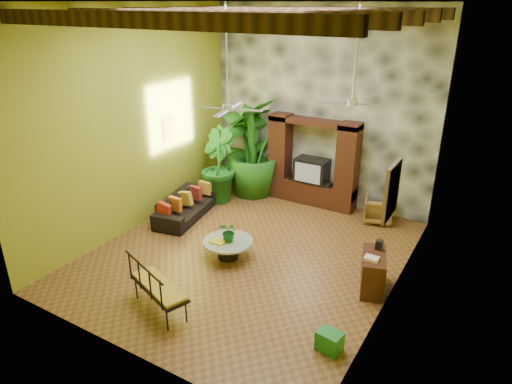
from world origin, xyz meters
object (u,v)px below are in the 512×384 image
Objects in this scene: coffee_table at (228,247)px; green_bin at (330,341)px; ceiling_fan_back at (353,92)px; ceiling_fan_front at (228,97)px; iron_bench at (156,285)px; side_console at (373,272)px; entertainment_center at (312,168)px; sofa at (186,206)px; tall_plant_b at (217,165)px; tall_plant_c at (253,148)px; wicker_armchair at (378,210)px; tall_plant_a at (247,148)px.

green_bin is (2.89, -1.49, -0.09)m from coffee_table.
ceiling_fan_back reaches higher than green_bin.
iron_bench is (-0.12, -2.13, -2.85)m from ceiling_fan_front.
iron_bench is 1.55× the size of side_console.
sofa is (-2.30, -2.41, -0.67)m from entertainment_center.
sofa is 1.47m from tall_plant_b.
entertainment_center is 1.72m from tall_plant_c.
side_console is (4.90, -1.96, -0.62)m from tall_plant_b.
entertainment_center is at bearing -21.29° from wicker_armchair.
ceiling_fan_back reaches higher than wicker_armchair.
ceiling_fan_back is 4.96× the size of green_bin.
tall_plant_b is at bearing 130.21° from ceiling_fan_front.
ceiling_fan_back is 1.78× the size of coffee_table.
coffee_table is at bearing -94.80° from entertainment_center.
wicker_armchair is at bearing 57.81° from ceiling_fan_front.
entertainment_center reaches higher than tall_plant_b.
entertainment_center is 0.98× the size of tall_plant_a.
coffee_table is 3.26m from green_bin.
ceiling_fan_front is 0.70× the size of tall_plant_c.
ceiling_fan_front reaches higher than wicker_armchair.
entertainment_center reaches higher than side_console.
tall_plant_c is at bearing 131.89° from green_bin.
ceiling_fan_back is 3.55m from wicker_armchair.
green_bin is at bearing -27.73° from ceiling_fan_front.
tall_plant_c is at bearing 55.28° from tall_plant_b.
tall_plant_a is (-3.58, 1.90, -2.18)m from ceiling_fan_back.
wicker_armchair is 3.98m from tall_plant_a.
tall_plant_b is (-3.85, 0.82, -2.42)m from ceiling_fan_back.
ceiling_fan_front reaches higher than iron_bench.
wicker_armchair is at bearing -6.47° from entertainment_center.
tall_plant_c is at bearing 114.01° from ceiling_fan_front.
side_console is at bearing -21.82° from tall_plant_b.
side_console is at bearing -49.25° from entertainment_center.
side_console is (1.05, -1.14, -3.04)m from ceiling_fan_back.
sofa is at bearing 141.40° from iron_bench.
side_console is at bearing 90.03° from wicker_armchair.
ceiling_fan_back is at bearing 107.99° from green_bin.
sofa is 2.57m from tall_plant_a.
tall_plant_b is at bearing 133.05° from iron_bench.
ceiling_fan_front is at bearing 106.88° from iron_bench.
wicker_armchair is 4.29m from tall_plant_b.
entertainment_center is 2.65× the size of side_console.
sofa is (-3.90, -0.47, -3.10)m from ceiling_fan_back.
wicker_armchair is 0.25× the size of tall_plant_c.
tall_plant_a is 6.53× the size of green_bin.
iron_bench is 3.02m from green_bin.
ceiling_fan_front is at bearing -128.63° from sofa.
tall_plant_a is at bearing -18.07° from sofa.
ceiling_fan_front reaches higher than coffee_table.
wicker_armchair is at bearing -2.65° from tall_plant_a.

